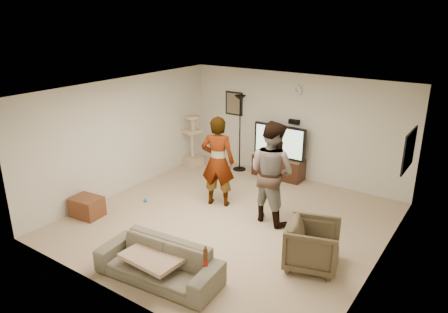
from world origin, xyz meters
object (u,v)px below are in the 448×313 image
Objects in this scene: beer_bottle at (206,258)px; armchair at (312,245)px; person_left at (218,162)px; side_table at (87,207)px; tv at (280,141)px; person_right at (272,172)px; sofa at (159,262)px; floor_lamp at (240,134)px; cat_tree at (192,140)px; tv_stand at (278,167)px.

armchair is (0.87, 1.61, -0.31)m from beer_bottle.
side_table is (-1.80, -1.90, -0.74)m from person_left.
tv is 5.26× the size of beer_bottle.
person_left is 0.96× the size of person_right.
tv reaches higher than armchair.
sofa is 3.27× the size of side_table.
beer_bottle is at bearing -62.67° from floor_lamp.
person_right reaches higher than side_table.
person_right is (3.12, -1.53, 0.31)m from cat_tree.
cat_tree reaches higher than side_table.
beer_bottle is at bearing -5.69° from sofa.
armchair is at bearing 137.87° from person_left.
beer_bottle is (0.42, -2.62, -0.29)m from person_right.
person_left reaches higher than sofa.
person_right is at bearing 99.12° from beer_bottle.
person_right is 1.02× the size of sofa.
person_left reaches higher than tv.
tv is 1.60× the size of armchair.
armchair is (1.29, -1.01, -0.60)m from person_right.
person_right reaches higher than tv_stand.
armchair is at bearing 36.84° from sofa.
person_right reaches higher than person_left.
floor_lamp is 2.72m from person_right.
tv_stand is 1.50× the size of armchair.
sofa reaches higher than tv_stand.
tv is 2.07m from person_left.
side_table is at bearing 168.44° from beer_bottle.
cat_tree is (-2.24, -0.50, 0.42)m from tv_stand.
tv_stand is at bearing 18.58° from armchair.
person_left is at bearing -70.07° from floor_lamp.
cat_tree is (-2.24, -0.50, -0.23)m from tv.
tv is at bearing 61.50° from side_table.
tv_stand reaches higher than side_table.
tv_stand is 2.33m from cat_tree.
person_right is 7.84× the size of beer_bottle.
sofa is 2.33× the size of armchair.
side_table is (0.10, -3.44, -0.48)m from cat_tree.
cat_tree is 2.29× the size of side_table.
beer_bottle is (2.35, -4.54, -0.26)m from floor_lamp.
tv is at bearing -54.90° from person_right.
beer_bottle is at bearing -49.49° from cat_tree.
floor_lamp is 7.60× the size of beer_bottle.
tv is 2.21m from person_right.
tv reaches higher than tv_stand.
person_right is (0.88, -2.03, 0.07)m from tv.
person_right is 2.75m from sofa.
armchair is at bearing -54.45° from tv.
floor_lamp reaches higher than tv.
beer_bottle is at bearing -11.56° from side_table.
floor_lamp is at bearing -173.92° from tv_stand.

